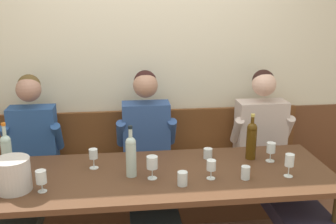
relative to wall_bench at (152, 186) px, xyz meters
The scene contains 20 objects.
room_wall_back 1.15m from the wall_bench, 90.00° to the left, with size 6.80×0.08×2.80m, color beige.
wood_wainscot_panel 0.28m from the wall_bench, 90.00° to the left, with size 6.80×0.03×0.93m, color brown.
wall_bench is the anchor object (origin of this frame).
dining_table 0.82m from the wall_bench, 90.00° to the right, with size 2.45×0.84×0.74m.
person_center_left_seat 1.11m from the wall_bench, 158.78° to the right, with size 0.48×1.30×1.32m.
person_left_seat 0.52m from the wall_bench, 96.36° to the right, with size 0.51×1.31×1.34m.
person_center_right_seat 1.11m from the wall_bench, 20.74° to the right, with size 0.54×1.31×1.32m.
ice_bucket 1.39m from the wall_bench, 137.38° to the right, with size 0.22×0.22×0.21m, color beige.
wine_bottle_clear_water 1.09m from the wall_bench, 36.88° to the right, with size 0.08×0.08×0.35m.
wine_bottle_green_tall 0.98m from the wall_bench, 104.46° to the right, with size 0.07×0.07×0.36m.
wine_bottle_amber_mid 1.34m from the wall_bench, 151.65° to the right, with size 0.07×0.07×0.36m.
wine_glass_center_front 1.30m from the wall_bench, 130.08° to the right, with size 0.07×0.07×0.14m.
wine_glass_near_bucket 0.92m from the wall_bench, 128.17° to the right, with size 0.06×0.06×0.15m.
wine_glass_mid_right 0.98m from the wall_bench, 93.72° to the right, with size 0.08×0.08×0.16m.
wine_glass_left_end 1.36m from the wall_bench, 44.86° to the right, with size 0.06×0.06×0.16m.
wine_glass_mid_left 1.18m from the wall_bench, 35.52° to the right, with size 0.07×0.07×0.15m.
wine_glass_right_end 1.07m from the wall_bench, 67.94° to the right, with size 0.06×0.06×0.13m.
water_tumbler_center 0.81m from the wall_bench, 51.33° to the right, with size 0.07×0.07×0.08m, color silver.
water_tumbler_left 1.16m from the wall_bench, 56.81° to the right, with size 0.06×0.06×0.09m, color silver.
water_tumbler_right 1.06m from the wall_bench, 81.59° to the right, with size 0.07×0.07×0.09m, color silver.
Camera 1 is at (-0.24, -2.43, 1.93)m, focal length 42.61 mm.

